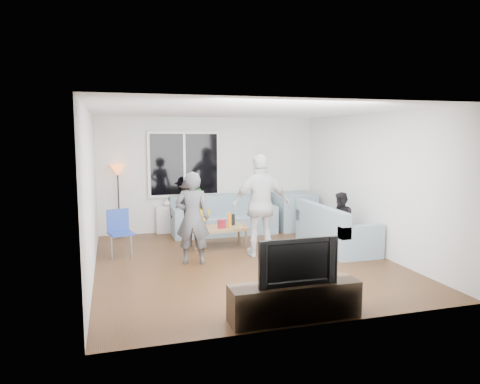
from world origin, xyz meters
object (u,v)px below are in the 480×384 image
object	(u,v)px
coffee_table	(218,237)
floor_lamp	(119,201)
side_chair	(121,234)
television	(295,260)
sofa_back_section	(224,215)
spectator_right	(341,221)
player_right	(261,206)
spectator_back	(190,207)
player_left	(193,218)
tv_console	(295,301)
sofa_right_section	(336,226)

from	to	relation	value
coffee_table	floor_lamp	size ratio (longest dim) A/B	0.71
side_chair	television	distance (m)	3.90
sofa_back_section	spectator_right	world-z (taller)	spectator_right
player_right	spectator_back	bearing A→B (deg)	-63.16
player_left	tv_console	bearing A→B (deg)	120.23
sofa_right_section	side_chair	size ratio (longest dim) A/B	2.33
player_right	spectator_right	size ratio (longest dim) A/B	1.67
player_right	tv_console	bearing A→B (deg)	80.67
spectator_back	television	xyz separation A→B (m)	(0.44, -4.80, 0.10)
side_chair	player_left	bearing A→B (deg)	-47.30
sofa_back_section	coffee_table	bearing A→B (deg)	-109.61
sofa_right_section	tv_console	xyz separation A→B (m)	(-2.14, -2.94, -0.20)
floor_lamp	player_left	world-z (taller)	player_left
sofa_back_section	player_right	xyz separation A→B (m)	(0.20, -1.99, 0.51)
spectator_right	tv_console	size ratio (longest dim) A/B	0.70
floor_lamp	player_left	distance (m)	2.73
spectator_right	television	xyz separation A→B (m)	(-2.14, -2.77, 0.17)
sofa_right_section	television	bearing A→B (deg)	143.93
coffee_table	spectator_right	world-z (taller)	spectator_right
sofa_back_section	player_left	xyz separation A→B (m)	(-1.08, -2.12, 0.37)
coffee_table	spectator_back	size ratio (longest dim) A/B	0.88
floor_lamp	sofa_back_section	bearing A→B (deg)	-8.61
player_left	sofa_right_section	bearing A→B (deg)	-160.00
side_chair	player_right	bearing A→B (deg)	-29.13
sofa_right_section	spectator_right	distance (m)	0.21
sofa_right_section	side_chair	distance (m)	4.09
player_right	spectator_back	xyz separation A→B (m)	(-0.96, 2.02, -0.31)
floor_lamp	side_chair	bearing A→B (deg)	-90.00
spectator_right	spectator_back	size ratio (longest dim) A/B	0.89
floor_lamp	spectator_back	size ratio (longest dim) A/B	1.25
floor_lamp	spectator_back	distance (m)	1.53
spectator_right	spectator_back	bearing A→B (deg)	-125.04
spectator_right	television	distance (m)	3.50
floor_lamp	tv_console	distance (m)	5.49
coffee_table	spectator_right	xyz separation A→B (m)	(2.22, -0.87, 0.36)
coffee_table	player_right	size ratio (longest dim) A/B	0.59
spectator_right	coffee_table	bearing A→B (deg)	-108.19
spectator_right	player_left	bearing A→B (deg)	-84.41
television	floor_lamp	bearing A→B (deg)	110.69
player_right	spectator_back	size ratio (longest dim) A/B	1.50
sofa_back_section	player_left	world-z (taller)	player_left
side_chair	spectator_back	xyz separation A→B (m)	(1.49, 1.42, 0.19)
sofa_back_section	sofa_right_section	size ratio (longest dim) A/B	1.15
player_left	television	size ratio (longest dim) A/B	1.61
player_left	spectator_right	bearing A→B (deg)	-163.34
player_left	spectator_back	xyz separation A→B (m)	(0.32, 2.15, -0.17)
side_chair	sofa_right_section	bearing A→B (deg)	-21.59
floor_lamp	spectator_right	size ratio (longest dim) A/B	1.40
player_left	player_right	world-z (taller)	player_right
sofa_back_section	player_left	size ratio (longest dim) A/B	1.45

